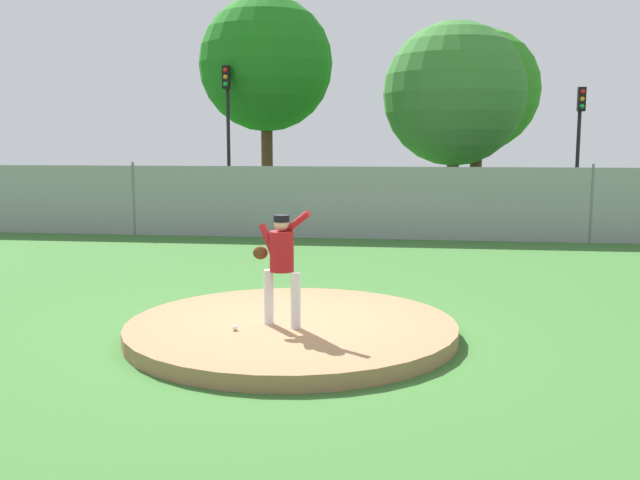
% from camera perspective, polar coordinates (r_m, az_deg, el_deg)
% --- Properties ---
extents(ground_plane, '(80.00, 80.00, 0.00)m').
position_cam_1_polar(ground_plane, '(15.54, 1.44, -1.87)').
color(ground_plane, '#386B2D').
extents(asphalt_strip, '(44.00, 7.00, 0.01)m').
position_cam_1_polar(asphalt_strip, '(23.93, 3.58, 1.57)').
color(asphalt_strip, '#2B2B2D').
rests_on(asphalt_strip, ground_plane).
extents(pitchers_mound, '(4.53, 4.53, 0.20)m').
position_cam_1_polar(pitchers_mound, '(9.71, -2.32, -7.23)').
color(pitchers_mound, '#99704C').
rests_on(pitchers_mound, ground_plane).
extents(pitcher_youth, '(0.81, 0.32, 1.57)m').
position_cam_1_polar(pitcher_youth, '(9.28, -3.20, -1.48)').
color(pitcher_youth, silver).
rests_on(pitcher_youth, pitchers_mound).
extents(baseball, '(0.07, 0.07, 0.07)m').
position_cam_1_polar(baseball, '(9.29, -6.93, -7.10)').
color(baseball, white).
rests_on(baseball, pitchers_mound).
extents(chainlink_fence, '(31.68, 0.07, 2.10)m').
position_cam_1_polar(chainlink_fence, '(19.37, 2.70, 3.04)').
color(chainlink_fence, gray).
rests_on(chainlink_fence, ground_plane).
extents(parked_car_white, '(1.97, 4.78, 1.65)m').
position_cam_1_polar(parked_car_white, '(23.41, 8.76, 3.31)').
color(parked_car_white, silver).
rests_on(parked_car_white, ground_plane).
extents(parked_car_charcoal, '(2.05, 4.78, 1.60)m').
position_cam_1_polar(parked_car_charcoal, '(24.62, -8.51, 3.48)').
color(parked_car_charcoal, '#232328').
rests_on(parked_car_charcoal, ground_plane).
extents(traffic_cone_orange, '(0.40, 0.40, 0.55)m').
position_cam_1_polar(traffic_cone_orange, '(23.37, 0.54, 2.06)').
color(traffic_cone_orange, orange).
rests_on(traffic_cone_orange, asphalt_strip).
extents(traffic_light_near, '(0.28, 0.46, 5.65)m').
position_cam_1_polar(traffic_light_near, '(28.45, -7.54, 10.18)').
color(traffic_light_near, black).
rests_on(traffic_light_near, ground_plane).
extents(traffic_light_far, '(0.28, 0.46, 4.72)m').
position_cam_1_polar(traffic_light_far, '(28.68, 20.37, 8.61)').
color(traffic_light_far, black).
rests_on(traffic_light_far, ground_plane).
extents(tree_broad_left, '(5.73, 5.73, 8.86)m').
position_cam_1_polar(tree_broad_left, '(31.09, -4.40, 14.04)').
color(tree_broad_left, '#4C331E').
rests_on(tree_broad_left, ground_plane).
extents(tree_tall_centre, '(5.99, 5.99, 7.67)m').
position_cam_1_polar(tree_tall_centre, '(30.48, 10.90, 11.56)').
color(tree_tall_centre, '#4C331E').
rests_on(tree_tall_centre, ground_plane).
extents(tree_bushy_near, '(5.29, 5.29, 7.54)m').
position_cam_1_polar(tree_bushy_near, '(31.73, 12.73, 11.75)').
color(tree_bushy_near, '#4C331E').
rests_on(tree_bushy_near, ground_plane).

